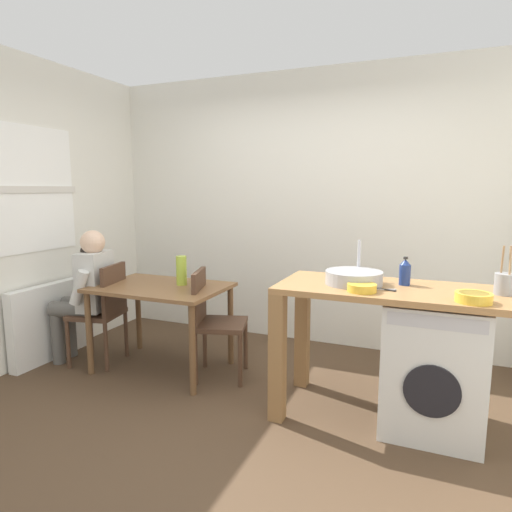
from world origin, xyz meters
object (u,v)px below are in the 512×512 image
at_px(bottle_tall_green, 405,272).
at_px(utensil_crock, 504,283).
at_px(chair_person_seat, 104,308).
at_px(colander, 474,297).
at_px(dining_table, 161,297).
at_px(mixing_bowl, 362,287).
at_px(seated_person, 86,289).
at_px(washing_machine, 433,365).
at_px(vase, 181,270).
at_px(chair_opposite, 212,317).

height_order(bottle_tall_green, utensil_crock, utensil_crock).
relative_size(chair_person_seat, colander, 4.50).
bearing_deg(dining_table, colander, -8.59).
xyz_separation_m(dining_table, colander, (2.36, -0.36, 0.31)).
relative_size(bottle_tall_green, colander, 0.95).
xyz_separation_m(mixing_bowl, utensil_crock, (0.81, 0.25, 0.04)).
distance_m(seated_person, washing_machine, 2.89).
bearing_deg(seated_person, dining_table, -92.24).
relative_size(bottle_tall_green, vase, 0.76).
height_order(bottle_tall_green, vase, bottle_tall_green).
height_order(seated_person, bottle_tall_green, seated_person).
bearing_deg(seated_person, washing_machine, -102.15).
xyz_separation_m(bottle_tall_green, mixing_bowl, (-0.23, -0.31, -0.06)).
bearing_deg(chair_opposite, bottle_tall_green, 70.63).
distance_m(bottle_tall_green, mixing_bowl, 0.39).
height_order(dining_table, chair_person_seat, chair_person_seat).
bearing_deg(chair_person_seat, mixing_bowl, -108.02).
xyz_separation_m(washing_machine, utensil_crock, (0.37, 0.05, 0.56)).
height_order(chair_person_seat, vase, vase).
height_order(chair_person_seat, bottle_tall_green, bottle_tall_green).
height_order(seated_person, mixing_bowl, seated_person).
relative_size(seated_person, bottle_tall_green, 6.30).
distance_m(chair_person_seat, seated_person, 0.23).
bearing_deg(seated_person, utensil_crock, -101.18).
relative_size(washing_machine, vase, 3.43).
height_order(chair_person_seat, colander, colander).
bearing_deg(vase, dining_table, -146.31).
height_order(chair_person_seat, mixing_bowl, mixing_bowl).
xyz_separation_m(dining_table, seated_person, (-0.70, -0.12, 0.03)).
bearing_deg(mixing_bowl, colander, -1.83).
distance_m(chair_person_seat, bottle_tall_green, 2.57).
bearing_deg(dining_table, washing_machine, -3.67).
bearing_deg(dining_table, mixing_bowl, -10.98).
xyz_separation_m(colander, vase, (-2.21, 0.46, -0.09)).
height_order(seated_person, washing_machine, seated_person).
xyz_separation_m(chair_person_seat, washing_machine, (2.72, -0.05, -0.08)).
bearing_deg(chair_opposite, dining_table, -103.71).
height_order(chair_opposite, vase, vase).
xyz_separation_m(chair_person_seat, mixing_bowl, (2.29, -0.25, 0.44)).
height_order(chair_person_seat, chair_opposite, same).
xyz_separation_m(bottle_tall_green, colander, (0.40, -0.33, -0.06)).
distance_m(washing_machine, mixing_bowl, 0.71).
height_order(dining_table, vase, vase).
height_order(chair_person_seat, washing_machine, chair_person_seat).
bearing_deg(mixing_bowl, seated_person, 174.86).
bearing_deg(mixing_bowl, bottle_tall_green, 52.89).
distance_m(chair_opposite, seated_person, 1.20).
bearing_deg(chair_person_seat, utensil_crock, -101.76).
xyz_separation_m(chair_person_seat, vase, (0.70, 0.18, 0.36)).
bearing_deg(seated_person, vase, -87.43).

